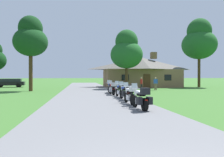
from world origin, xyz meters
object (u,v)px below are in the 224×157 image
object	(u,v)px
motorcycle_white_nearest_to_camera	(141,99)
motorcycle_blue_farthest_in_row	(110,88)
motorcycle_red_fifth_in_row	(112,89)
bystander_red_shirt_beside_signpost	(141,83)
bystander_blue_shirt_near_lodge	(156,83)
motorcycle_blue_fourth_in_row	(120,90)
motorcycle_white_second_in_row	(130,95)
motorcycle_blue_third_in_row	(125,92)
tree_left_near	(31,38)
tree_right_of_lodge	(199,41)
parked_black_suv_far_left	(10,82)
tree_by_lodge_front	(127,51)

from	to	relation	value
motorcycle_white_nearest_to_camera	motorcycle_blue_farthest_in_row	size ratio (longest dim) A/B	1.00
motorcycle_red_fifth_in_row	bystander_red_shirt_beside_signpost	bearing A→B (deg)	50.62
motorcycle_red_fifth_in_row	bystander_blue_shirt_near_lodge	distance (m)	9.52
motorcycle_blue_fourth_in_row	bystander_blue_shirt_near_lodge	xyz separation A→B (m)	(6.37, 9.14, 0.31)
motorcycle_white_second_in_row	motorcycle_blue_third_in_row	size ratio (longest dim) A/B	1.00
motorcycle_blue_farthest_in_row	bystander_red_shirt_beside_signpost	xyz separation A→B (m)	(4.40, 3.99, 0.34)
motorcycle_blue_farthest_in_row	tree_left_near	size ratio (longest dim) A/B	0.23
tree_left_near	motorcycle_blue_third_in_row	bearing A→B (deg)	-52.33
bystander_blue_shirt_near_lodge	bystander_red_shirt_beside_signpost	distance (m)	2.25
motorcycle_blue_farthest_in_row	motorcycle_blue_fourth_in_row	bearing A→B (deg)	-91.15
tree_left_near	motorcycle_white_second_in_row	bearing A→B (deg)	-57.78
motorcycle_red_fifth_in_row	motorcycle_blue_farthest_in_row	bearing A→B (deg)	84.19
motorcycle_white_nearest_to_camera	motorcycle_red_fifth_in_row	world-z (taller)	same
motorcycle_blue_farthest_in_row	motorcycle_blue_third_in_row	bearing A→B (deg)	-91.65
motorcycle_white_second_in_row	tree_left_near	bearing A→B (deg)	119.06
motorcycle_blue_third_in_row	tree_right_of_lodge	xyz separation A→B (m)	(16.23, 17.82, 7.04)
motorcycle_white_nearest_to_camera	bystander_blue_shirt_near_lodge	distance (m)	17.11
motorcycle_blue_third_in_row	motorcycle_white_nearest_to_camera	bearing A→B (deg)	-98.30
motorcycle_white_second_in_row	tree_left_near	world-z (taller)	tree_left_near
tree_right_of_lodge	parked_black_suv_far_left	distance (m)	31.80
motorcycle_red_fifth_in_row	motorcycle_blue_fourth_in_row	bearing A→B (deg)	-86.56
motorcycle_blue_farthest_in_row	parked_black_suv_far_left	world-z (taller)	parked_black_suv_far_left
motorcycle_blue_third_in_row	parked_black_suv_far_left	distance (m)	26.38
motorcycle_blue_third_in_row	tree_by_lodge_front	distance (m)	15.45
motorcycle_white_nearest_to_camera	tree_right_of_lodge	distance (m)	28.61
tree_by_lodge_front	bystander_blue_shirt_near_lodge	bearing A→B (deg)	-44.79
bystander_red_shirt_beside_signpost	tree_right_of_lodge	distance (m)	15.56
parked_black_suv_far_left	tree_left_near	bearing A→B (deg)	-158.61
motorcycle_blue_farthest_in_row	tree_right_of_lodge	distance (m)	21.11
bystander_red_shirt_beside_signpost	motorcycle_blue_third_in_row	bearing A→B (deg)	-178.12
bystander_blue_shirt_near_lodge	tree_by_lodge_front	world-z (taller)	tree_by_lodge_front
motorcycle_red_fifth_in_row	bystander_blue_shirt_near_lodge	xyz separation A→B (m)	(6.62, 6.83, 0.32)
motorcycle_blue_farthest_in_row	tree_right_of_lodge	world-z (taller)	tree_right_of_lodge
motorcycle_blue_third_in_row	tree_right_of_lodge	distance (m)	25.11
parked_black_suv_far_left	motorcycle_blue_third_in_row	bearing A→B (deg)	-153.28
bystander_red_shirt_beside_signpost	tree_right_of_lodge	xyz separation A→B (m)	(11.98, 7.32, 6.70)
bystander_red_shirt_beside_signpost	motorcycle_blue_farthest_in_row	bearing A→B (deg)	156.11
bystander_blue_shirt_near_lodge	parked_black_suv_far_left	size ratio (longest dim) A/B	0.35
motorcycle_blue_fourth_in_row	motorcycle_red_fifth_in_row	distance (m)	2.32
motorcycle_white_nearest_to_camera	bystander_blue_shirt_near_lodge	xyz separation A→B (m)	(6.53, 15.81, 0.32)
motorcycle_white_nearest_to_camera	motorcycle_blue_farthest_in_row	xyz separation A→B (m)	(0.02, 11.05, 0.00)
tree_left_near	bystander_red_shirt_beside_signpost	bearing A→B (deg)	-5.06
tree_by_lodge_front	tree_right_of_lodge	distance (m)	13.64
motorcycle_white_nearest_to_camera	motorcycle_blue_fourth_in_row	xyz separation A→B (m)	(0.16, 6.67, 0.01)
motorcycle_blue_fourth_in_row	parked_black_suv_far_left	distance (m)	24.63
tree_left_near	parked_black_suv_far_left	world-z (taller)	tree_left_near
motorcycle_red_fifth_in_row	bystander_blue_shirt_near_lodge	bearing A→B (deg)	43.14
motorcycle_red_fifth_in_row	tree_right_of_lodge	bearing A→B (deg)	36.32
motorcycle_blue_fourth_in_row	tree_left_near	xyz separation A→B (m)	(-9.00, 9.55, 5.68)
motorcycle_white_second_in_row	tree_by_lodge_front	distance (m)	17.64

